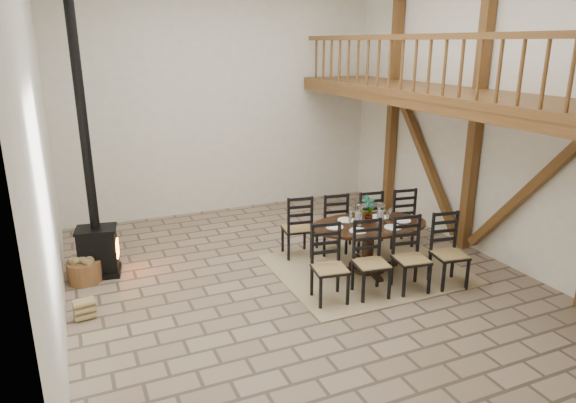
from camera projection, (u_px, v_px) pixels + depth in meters
name	position (u px, v px, depth m)	size (l,w,h in m)	color
ground	(299.00, 278.00, 8.33)	(8.00, 8.00, 0.00)	#8C755D
room_shell	(371.00, 87.00, 7.89)	(7.02, 8.02, 5.01)	white
rug	(367.00, 269.00, 8.65)	(3.00, 2.50, 0.02)	tan
dining_table	(368.00, 247.00, 8.54)	(2.74, 2.54, 1.28)	black
wood_stove	(93.00, 209.00, 8.13)	(0.71, 0.58, 5.00)	black
log_basket	(84.00, 270.00, 8.18)	(0.52, 0.52, 0.43)	brown
log_stack	(85.00, 309.00, 7.08)	(0.30, 0.23, 0.29)	#9C8B57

